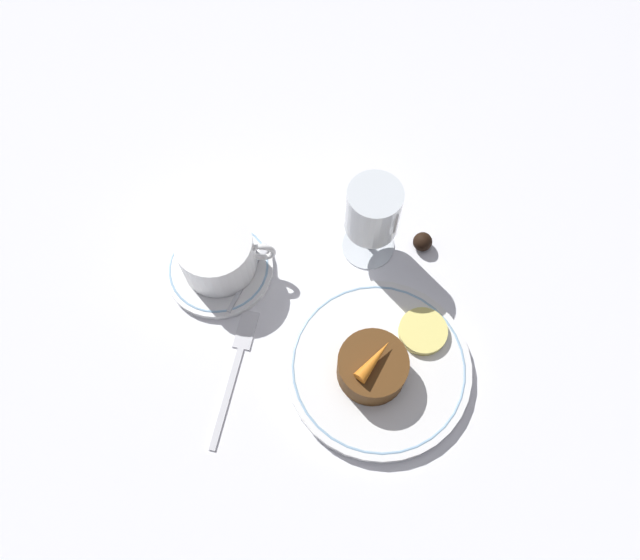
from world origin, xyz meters
TOP-DOWN VIEW (x-y plane):
  - ground_plane at (0.00, 0.00)m, footprint 3.00×3.00m
  - dinner_plate at (0.04, -0.04)m, footprint 0.22×0.22m
  - saucer at (-0.16, 0.09)m, footprint 0.14×0.14m
  - coffee_cup at (-0.16, 0.09)m, footprint 0.12×0.10m
  - spoon at (-0.12, 0.09)m, footprint 0.05×0.10m
  - wine_glass at (0.03, 0.13)m, footprint 0.07×0.07m
  - fork at (-0.13, -0.03)m, footprint 0.05×0.17m
  - dessert_cake at (0.03, -0.05)m, footprint 0.08×0.08m
  - carrot_garnish at (0.03, -0.05)m, footprint 0.05×0.05m
  - pineapple_slice at (0.09, -0.00)m, footprint 0.06×0.06m
  - chocolate_truffle at (0.10, 0.13)m, footprint 0.03×0.03m

SIDE VIEW (x-z plane):
  - ground_plane at x=0.00m, z-range 0.00..0.00m
  - fork at x=-0.13m, z-range 0.00..0.01m
  - saucer at x=-0.16m, z-range 0.00..0.01m
  - dinner_plate at x=0.04m, z-range 0.00..0.02m
  - spoon at x=-0.12m, z-range 0.01..0.01m
  - chocolate_truffle at x=0.10m, z-range 0.00..0.03m
  - pineapple_slice at x=0.09m, z-range 0.01..0.02m
  - dessert_cake at x=0.03m, z-range 0.01..0.05m
  - coffee_cup at x=-0.16m, z-range 0.01..0.07m
  - carrot_garnish at x=0.03m, z-range 0.05..0.07m
  - wine_glass at x=0.03m, z-range 0.02..0.15m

